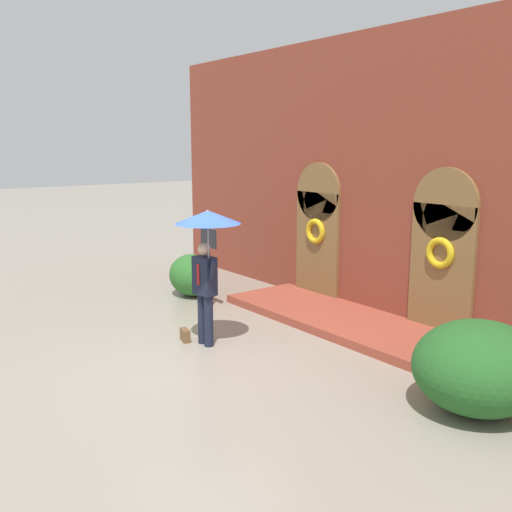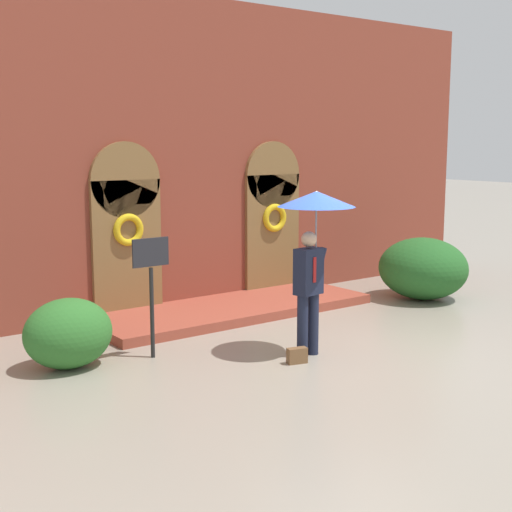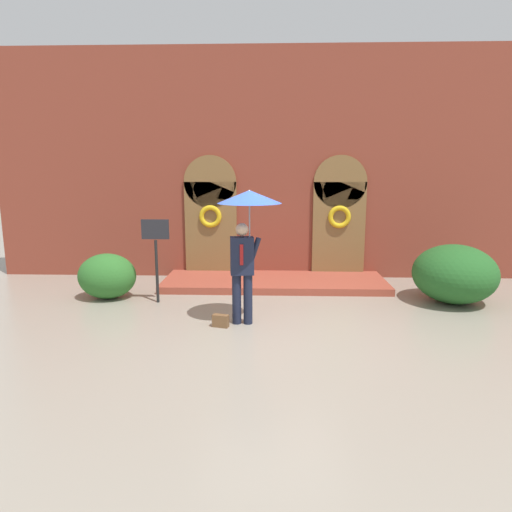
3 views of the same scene
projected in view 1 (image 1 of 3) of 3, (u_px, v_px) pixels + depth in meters
The scene contains 7 objects.
ground_plane at pixel (208, 358), 9.30m from camera, with size 80.00×80.00×0.00m, color gray.
building_facade at pixel (384, 183), 11.25m from camera, with size 14.00×2.30×5.60m.
person_with_umbrella at pixel (207, 237), 9.50m from camera, with size 1.10×1.10×2.36m.
handbag at pixel (185, 335), 10.09m from camera, with size 0.28×0.12×0.22m, color brown.
sign_post at pixel (209, 255), 11.89m from camera, with size 0.56×0.06×1.72m.
shrub_left at pixel (192, 275), 13.07m from camera, with size 1.22×1.00×0.96m, color #2D6B28.
shrub_right at pixel (479, 367), 7.38m from camera, with size 1.67×1.76×1.20m, color #235B23.
Camera 1 is at (7.48, -4.70, 3.43)m, focal length 40.00 mm.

